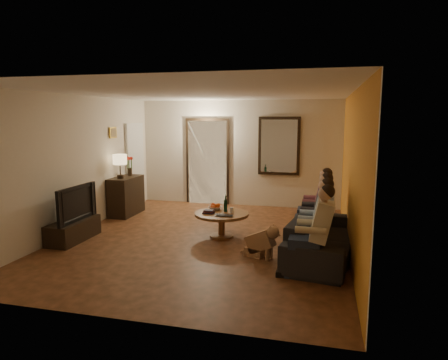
% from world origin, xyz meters
% --- Properties ---
extents(floor, '(5.00, 6.00, 0.01)m').
position_xyz_m(floor, '(0.00, 0.00, 0.00)').
color(floor, '#3D2510').
rests_on(floor, ground).
extents(ceiling, '(5.00, 6.00, 0.01)m').
position_xyz_m(ceiling, '(0.00, 0.00, 2.60)').
color(ceiling, white).
rests_on(ceiling, back_wall).
extents(back_wall, '(5.00, 0.02, 2.60)m').
position_xyz_m(back_wall, '(0.00, 3.00, 1.30)').
color(back_wall, beige).
rests_on(back_wall, floor).
extents(front_wall, '(5.00, 0.02, 2.60)m').
position_xyz_m(front_wall, '(0.00, -3.00, 1.30)').
color(front_wall, beige).
rests_on(front_wall, floor).
extents(left_wall, '(0.02, 6.00, 2.60)m').
position_xyz_m(left_wall, '(-2.50, 0.00, 1.30)').
color(left_wall, beige).
rests_on(left_wall, floor).
extents(right_wall, '(0.02, 6.00, 2.60)m').
position_xyz_m(right_wall, '(2.50, 0.00, 1.30)').
color(right_wall, beige).
rests_on(right_wall, floor).
extents(orange_accent, '(0.01, 6.00, 2.60)m').
position_xyz_m(orange_accent, '(2.49, 0.00, 1.30)').
color(orange_accent, orange).
rests_on(orange_accent, right_wall).
extents(kitchen_doorway, '(1.00, 0.06, 2.10)m').
position_xyz_m(kitchen_doorway, '(-0.80, 2.98, 1.05)').
color(kitchen_doorway, '#FFE0A5').
rests_on(kitchen_doorway, floor).
extents(door_trim, '(1.12, 0.04, 2.22)m').
position_xyz_m(door_trim, '(-0.80, 2.97, 1.05)').
color(door_trim, black).
rests_on(door_trim, floor).
extents(fridge_glimpse, '(0.45, 0.03, 1.70)m').
position_xyz_m(fridge_glimpse, '(-0.55, 2.98, 0.90)').
color(fridge_glimpse, silver).
rests_on(fridge_glimpse, floor).
extents(mirror_frame, '(1.00, 0.05, 1.40)m').
position_xyz_m(mirror_frame, '(1.00, 2.96, 1.50)').
color(mirror_frame, black).
rests_on(mirror_frame, back_wall).
extents(mirror_glass, '(0.86, 0.02, 1.26)m').
position_xyz_m(mirror_glass, '(1.00, 2.93, 1.50)').
color(mirror_glass, white).
rests_on(mirror_glass, back_wall).
extents(white_door, '(0.06, 0.85, 2.04)m').
position_xyz_m(white_door, '(-2.46, 2.30, 1.02)').
color(white_door, white).
rests_on(white_door, floor).
extents(framed_art, '(0.03, 0.28, 0.24)m').
position_xyz_m(framed_art, '(-2.47, 1.30, 1.85)').
color(framed_art, '#B28C33').
rests_on(framed_art, left_wall).
extents(art_canvas, '(0.01, 0.22, 0.18)m').
position_xyz_m(art_canvas, '(-2.46, 1.30, 1.85)').
color(art_canvas, brown).
rests_on(art_canvas, left_wall).
extents(dresser, '(0.45, 0.96, 0.86)m').
position_xyz_m(dresser, '(-2.25, 1.38, 0.43)').
color(dresser, black).
rests_on(dresser, floor).
extents(table_lamp, '(0.30, 0.30, 0.54)m').
position_xyz_m(table_lamp, '(-2.25, 1.16, 1.13)').
color(table_lamp, beige).
rests_on(table_lamp, dresser).
extents(flower_vase, '(0.14, 0.14, 0.44)m').
position_xyz_m(flower_vase, '(-2.25, 1.60, 1.08)').
color(flower_vase, red).
rests_on(flower_vase, dresser).
extents(tv_stand, '(0.45, 1.09, 0.36)m').
position_xyz_m(tv_stand, '(-2.25, -0.62, 0.18)').
color(tv_stand, black).
rests_on(tv_stand, floor).
extents(tv, '(1.09, 0.14, 0.63)m').
position_xyz_m(tv, '(-2.25, -0.62, 0.68)').
color(tv, black).
rests_on(tv, tv_stand).
extents(sofa, '(2.35, 1.23, 0.65)m').
position_xyz_m(sofa, '(2.10, -0.41, 0.33)').
color(sofa, black).
rests_on(sofa, floor).
extents(person_a, '(0.60, 0.40, 1.20)m').
position_xyz_m(person_a, '(2.00, -1.31, 0.60)').
color(person_a, tan).
rests_on(person_a, sofa).
extents(person_b, '(0.60, 0.40, 1.20)m').
position_xyz_m(person_b, '(2.00, -0.71, 0.60)').
color(person_b, tan).
rests_on(person_b, sofa).
extents(person_c, '(0.60, 0.40, 1.20)m').
position_xyz_m(person_c, '(2.00, -0.11, 0.60)').
color(person_c, tan).
rests_on(person_c, sofa).
extents(person_d, '(0.60, 0.40, 1.20)m').
position_xyz_m(person_d, '(2.00, 0.49, 0.60)').
color(person_d, tan).
rests_on(person_d, sofa).
extents(dog, '(0.61, 0.42, 0.56)m').
position_xyz_m(dog, '(1.13, -0.69, 0.28)').
color(dog, '#A0734A').
rests_on(dog, floor).
extents(coffee_table, '(1.00, 1.00, 0.45)m').
position_xyz_m(coffee_table, '(0.27, 0.24, 0.23)').
color(coffee_table, brown).
rests_on(coffee_table, floor).
extents(bowl, '(0.26, 0.26, 0.06)m').
position_xyz_m(bowl, '(0.09, 0.46, 0.48)').
color(bowl, white).
rests_on(bowl, coffee_table).
extents(oranges, '(0.20, 0.20, 0.08)m').
position_xyz_m(oranges, '(0.09, 0.46, 0.55)').
color(oranges, '#D94A12').
rests_on(oranges, bowl).
extents(wine_bottle, '(0.07, 0.07, 0.31)m').
position_xyz_m(wine_bottle, '(0.32, 0.34, 0.60)').
color(wine_bottle, black).
rests_on(wine_bottle, coffee_table).
extents(wine_glass, '(0.06, 0.06, 0.10)m').
position_xyz_m(wine_glass, '(0.45, 0.29, 0.50)').
color(wine_glass, silver).
rests_on(wine_glass, coffee_table).
extents(book_stack, '(0.20, 0.15, 0.07)m').
position_xyz_m(book_stack, '(0.05, 0.14, 0.48)').
color(book_stack, black).
rests_on(book_stack, coffee_table).
extents(laptop, '(0.34, 0.23, 0.03)m').
position_xyz_m(laptop, '(0.37, -0.04, 0.46)').
color(laptop, black).
rests_on(laptop, coffee_table).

